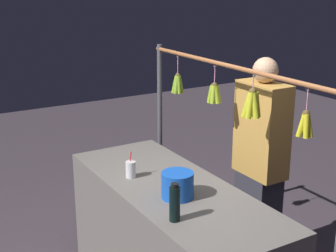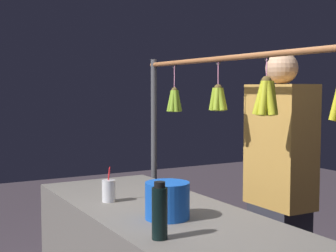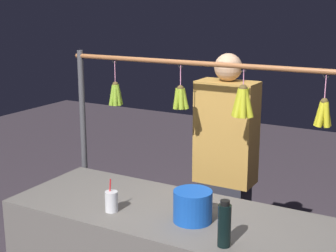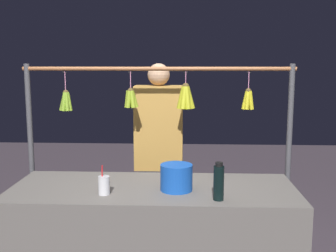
{
  "view_description": "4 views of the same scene",
  "coord_description": "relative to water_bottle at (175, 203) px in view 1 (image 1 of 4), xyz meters",
  "views": [
    {
      "loc": [
        -2.7,
        1.64,
        2.32
      ],
      "look_at": [
        0.06,
        0.0,
        1.34
      ],
      "focal_mm": 52.56,
      "sensor_mm": 36.0,
      "label": 1
    },
    {
      "loc": [
        -2.19,
        1.19,
        1.54
      ],
      "look_at": [
        -0.06,
        0.0,
        1.35
      ],
      "focal_mm": 52.48,
      "sensor_mm": 36.0,
      "label": 2
    },
    {
      "loc": [
        -1.31,
        2.36,
        2.09
      ],
      "look_at": [
        0.03,
        0.0,
        1.42
      ],
      "focal_mm": 53.69,
      "sensor_mm": 36.0,
      "label": 3
    },
    {
      "loc": [
        -0.22,
        2.7,
        1.76
      ],
      "look_at": [
        -0.1,
        0.0,
        1.34
      ],
      "focal_mm": 43.55,
      "sensor_mm": 36.0,
      "label": 4
    }
  ],
  "objects": [
    {
      "name": "vendor_person",
      "position": [
        0.44,
        -1.06,
        -0.16
      ],
      "size": [
        0.42,
        0.23,
        1.75
      ],
      "color": "#2D2D38",
      "rests_on": "ground"
    },
    {
      "name": "drink_cup",
      "position": [
        0.74,
        -0.07,
        -0.05
      ],
      "size": [
        0.07,
        0.07,
        0.19
      ],
      "color": "silver",
      "rests_on": "market_counter"
    },
    {
      "name": "water_bottle",
      "position": [
        0.0,
        0.0,
        0.0
      ],
      "size": [
        0.07,
        0.07,
        0.24
      ],
      "color": "black",
      "rests_on": "market_counter"
    },
    {
      "name": "blue_bucket",
      "position": [
        0.27,
        -0.19,
        -0.03
      ],
      "size": [
        0.22,
        0.22,
        0.18
      ],
      "primitive_type": "cylinder",
      "color": "blue",
      "rests_on": "market_counter"
    },
    {
      "name": "display_rack",
      "position": [
        0.42,
        -0.74,
        0.2
      ],
      "size": [
        2.14,
        0.13,
        1.75
      ],
      "color": "#4C4C51",
      "rests_on": "ground"
    },
    {
      "name": "market_counter",
      "position": [
        0.43,
        -0.25,
        -0.57
      ],
      "size": [
        1.96,
        0.75,
        0.91
      ],
      "primitive_type": "cube",
      "color": "#66605B",
      "rests_on": "ground"
    }
  ]
}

